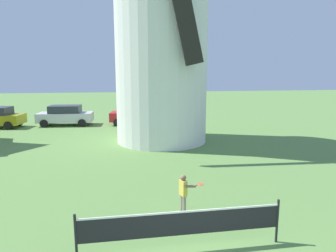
# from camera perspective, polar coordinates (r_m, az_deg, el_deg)

# --- Properties ---
(windmill) EXTENTS (10.78, 6.07, 15.16)m
(windmill) POSITION_cam_1_polar(r_m,az_deg,el_deg) (17.96, -1.28, 19.43)
(windmill) COLOR white
(windmill) RESTS_ON ground_plane
(tennis_net) EXTENTS (4.76, 0.06, 1.10)m
(tennis_net) POSITION_cam_1_polar(r_m,az_deg,el_deg) (7.17, 2.70, -18.13)
(tennis_net) COLOR black
(tennis_net) RESTS_ON ground_plane
(player_far) EXTENTS (0.77, 0.37, 1.16)m
(player_far) POSITION_cam_1_polar(r_m,az_deg,el_deg) (8.97, 3.07, -12.29)
(player_far) COLOR #9E937F
(player_far) RESTS_ON ground_plane
(parked_car_silver) EXTENTS (4.23, 2.11, 1.56)m
(parked_car_silver) POSITION_cam_1_polar(r_m,az_deg,el_deg) (24.68, -18.99, 1.99)
(parked_car_silver) COLOR silver
(parked_car_silver) RESTS_ON ground_plane
(parked_car_red) EXTENTS (4.19, 2.40, 1.56)m
(parked_car_red) POSITION_cam_1_polar(r_m,az_deg,el_deg) (23.81, -6.14, 2.21)
(parked_car_red) COLOR red
(parked_car_red) RESTS_ON ground_plane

